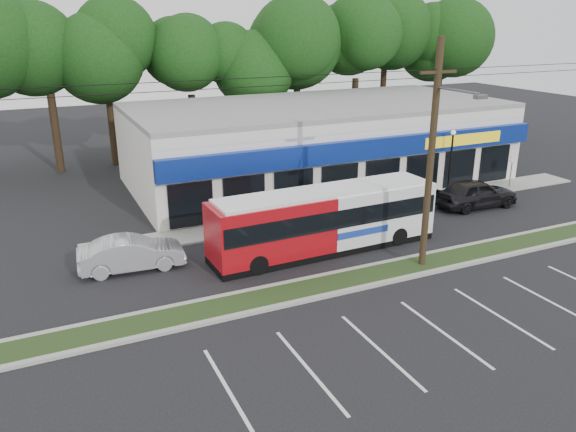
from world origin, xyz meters
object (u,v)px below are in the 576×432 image
at_px(sign_post, 512,165).
at_px(car_silver, 132,253).
at_px(utility_pole, 430,150).
at_px(pedestrian_a, 393,209).
at_px(metrobus, 325,219).
at_px(car_dark, 476,193).
at_px(pedestrian_b, 416,197).
at_px(lamp_post, 451,156).

xyz_separation_m(sign_post, car_silver, (-25.00, -2.37, -0.79)).
relative_size(utility_pole, pedestrian_a, 26.56).
bearing_deg(pedestrian_a, metrobus, -15.54).
relative_size(car_dark, pedestrian_a, 2.69).
xyz_separation_m(sign_post, pedestrian_b, (-8.50, -1.15, -0.70)).
bearing_deg(metrobus, pedestrian_b, 19.29).
height_order(car_dark, pedestrian_a, pedestrian_a).
relative_size(lamp_post, pedestrian_b, 2.47).
height_order(lamp_post, metrobus, lamp_post).
bearing_deg(car_silver, pedestrian_a, -86.53).
height_order(utility_pole, lamp_post, utility_pole).
height_order(sign_post, pedestrian_b, sign_post).
relative_size(sign_post, metrobus, 0.19).
height_order(utility_pole, pedestrian_b, utility_pole).
bearing_deg(car_dark, metrobus, 102.69).
distance_m(car_silver, pedestrian_a, 13.84).
bearing_deg(car_dark, pedestrian_a, 97.16).
distance_m(lamp_post, pedestrian_b, 4.17).
xyz_separation_m(lamp_post, car_silver, (-20.00, -2.60, -1.91)).
height_order(lamp_post, pedestrian_a, lamp_post).
bearing_deg(sign_post, pedestrian_a, -167.01).
bearing_deg(lamp_post, car_silver, -172.59).
bearing_deg(pedestrian_b, car_dark, 162.07).
bearing_deg(car_dark, sign_post, -64.21).
xyz_separation_m(pedestrian_a, pedestrian_b, (2.66, 1.43, -0.08)).
bearing_deg(utility_pole, pedestrian_a, 68.39).
relative_size(pedestrian_a, pedestrian_b, 1.10).
distance_m(metrobus, pedestrian_b, 8.21).
bearing_deg(sign_post, metrobus, -165.83).
bearing_deg(pedestrian_b, pedestrian_a, 24.67).
xyz_separation_m(lamp_post, metrobus, (-11.14, -4.30, -1.05)).
relative_size(utility_pole, sign_post, 22.47).
bearing_deg(pedestrian_b, metrobus, 17.39).
xyz_separation_m(lamp_post, car_dark, (0.14, -2.30, -1.81)).
bearing_deg(car_dark, lamp_post, 6.10).
bearing_deg(metrobus, utility_pole, -51.97).
relative_size(car_dark, car_silver, 1.09).
bearing_deg(utility_pole, pedestrian_b, 54.33).
bearing_deg(lamp_post, metrobus, -158.89).
bearing_deg(pedestrian_b, utility_pole, 50.74).
height_order(sign_post, pedestrian_a, sign_post).
height_order(sign_post, metrobus, metrobus).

